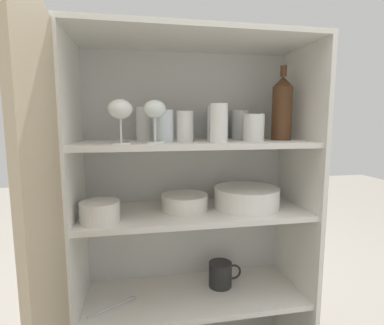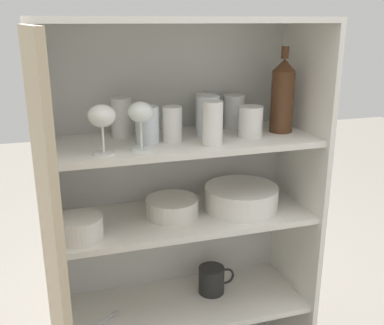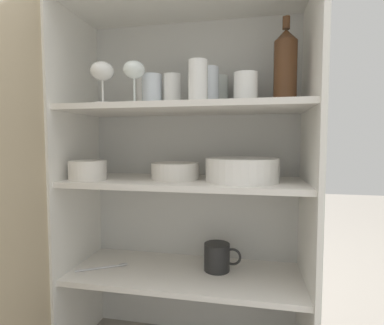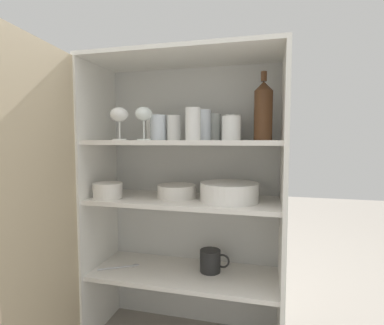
{
  "view_description": "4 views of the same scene",
  "coord_description": "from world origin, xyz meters",
  "views": [
    {
      "loc": [
        -0.21,
        -0.93,
        1.01
      ],
      "look_at": [
        -0.01,
        0.17,
        0.86
      ],
      "focal_mm": 28.0,
      "sensor_mm": 36.0,
      "label": 1
    },
    {
      "loc": [
        -0.38,
        -1.18,
        1.3
      ],
      "look_at": [
        0.02,
        0.14,
        0.86
      ],
      "focal_mm": 42.0,
      "sensor_mm": 36.0,
      "label": 2
    },
    {
      "loc": [
        0.24,
        -0.9,
        0.81
      ],
      "look_at": [
        0.03,
        0.14,
        0.74
      ],
      "focal_mm": 28.0,
      "sensor_mm": 36.0,
      "label": 3
    },
    {
      "loc": [
        0.37,
        -1.13,
        0.94
      ],
      "look_at": [
        0.03,
        0.21,
        0.84
      ],
      "focal_mm": 28.0,
      "sensor_mm": 36.0,
      "label": 4
    }
  ],
  "objects": [
    {
      "name": "wine_glass_0",
      "position": [
        -0.26,
        0.06,
        1.04
      ],
      "size": [
        0.08,
        0.08,
        0.14
      ],
      "color": "white",
      "rests_on": "shelf_board_upper"
    },
    {
      "name": "tumbler_glass_7",
      "position": [
        0.11,
        0.27,
        1.0
      ],
      "size": [
        0.07,
        0.07,
        0.12
      ],
      "color": "white",
      "rests_on": "shelf_board_upper"
    },
    {
      "name": "cupboard_door",
      "position": [
        -0.42,
        -0.24,
        0.65
      ],
      "size": [
        0.06,
        0.44,
        1.29
      ],
      "color": "tan",
      "rests_on": "ground_plane"
    },
    {
      "name": "tumbler_glass_0",
      "position": [
        0.07,
        0.07,
        1.01
      ],
      "size": [
        0.06,
        0.06,
        0.13
      ],
      "color": "white",
      "rests_on": "shelf_board_upper"
    },
    {
      "name": "wine_bottle",
      "position": [
        0.35,
        0.16,
        1.06
      ],
      "size": [
        0.08,
        0.08,
        0.28
      ],
      "color": "#4C2D19",
      "rests_on": "shelf_board_upper"
    },
    {
      "name": "cupboard_side_right",
      "position": [
        0.43,
        0.16,
        0.65
      ],
      "size": [
        0.02,
        0.36,
        1.29
      ],
      "primitive_type": "cube",
      "color": "white",
      "rests_on": "ground_plane"
    },
    {
      "name": "tumbler_glass_4",
      "position": [
        -0.18,
        0.25,
        1.0
      ],
      "size": [
        0.07,
        0.07,
        0.13
      ],
      "color": "white",
      "rests_on": "shelf_board_upper"
    },
    {
      "name": "tumbler_glass_1",
      "position": [
        0.22,
        0.13,
        0.99
      ],
      "size": [
        0.08,
        0.08,
        0.1
      ],
      "color": "white",
      "rests_on": "shelf_board_upper"
    },
    {
      "name": "shelf_board_upper",
      "position": [
        0.0,
        0.16,
        0.93
      ],
      "size": [
        0.85,
        0.32,
        0.02
      ],
      "primitive_type": "cube",
      "color": "silver"
    },
    {
      "name": "wine_glass_1",
      "position": [
        -0.15,
        0.07,
        1.04
      ],
      "size": [
        0.07,
        0.07,
        0.14
      ],
      "color": "white",
      "rests_on": "shelf_board_upper"
    },
    {
      "name": "shelf_board_lower",
      "position": [
        0.0,
        0.16,
        0.32
      ],
      "size": [
        0.85,
        0.32,
        0.02
      ],
      "primitive_type": "cube",
      "color": "silver"
    },
    {
      "name": "serving_bowl_small",
      "position": [
        -0.34,
        0.09,
        0.71
      ],
      "size": [
        0.13,
        0.13,
        0.07
      ],
      "color": "silver",
      "rests_on": "shelf_board_middle"
    },
    {
      "name": "shelf_board_middle",
      "position": [
        0.0,
        0.16,
        0.66
      ],
      "size": [
        0.85,
        0.32,
        0.02
      ],
      "primitive_type": "cube",
      "color": "silver"
    },
    {
      "name": "plate_stack_white",
      "position": [
        0.21,
        0.15,
        0.71
      ],
      "size": [
        0.25,
        0.25,
        0.08
      ],
      "color": "white",
      "rests_on": "shelf_board_middle"
    },
    {
      "name": "cupboard_side_left",
      "position": [
        -0.43,
        0.16,
        0.65
      ],
      "size": [
        0.02,
        0.36,
        1.29
      ],
      "primitive_type": "cube",
      "color": "white",
      "rests_on": "ground_plane"
    },
    {
      "name": "cupboard_top_panel",
      "position": [
        0.0,
        0.16,
        1.3
      ],
      "size": [
        0.88,
        0.36,
        0.02
      ],
      "primitive_type": "cube",
      "color": "white",
      "rests_on": "cupboard_side_left"
    },
    {
      "name": "cupboard_back_panel",
      "position": [
        0.0,
        0.33,
        0.65
      ],
      "size": [
        0.88,
        0.02,
        1.29
      ],
      "primitive_type": "cube",
      "color": "silver",
      "rests_on": "ground_plane"
    },
    {
      "name": "mixing_bowl_large",
      "position": [
        -0.04,
        0.17,
        0.71
      ],
      "size": [
        0.18,
        0.18,
        0.06
      ],
      "color": "silver",
      "rests_on": "shelf_board_middle"
    },
    {
      "name": "serving_spoon",
      "position": [
        -0.3,
        0.13,
        0.33
      ],
      "size": [
        0.18,
        0.11,
        0.01
      ],
      "color": "silver",
      "rests_on": "shelf_board_lower"
    },
    {
      "name": "tumbler_glass_6",
      "position": [
        -0.04,
        0.14,
        0.99
      ],
      "size": [
        0.06,
        0.06,
        0.11
      ],
      "color": "white",
      "rests_on": "shelf_board_upper"
    },
    {
      "name": "tumbler_glass_3",
      "position": [
        0.21,
        0.25,
        1.0
      ],
      "size": [
        0.07,
        0.07,
        0.12
      ],
      "color": "white",
      "rests_on": "shelf_board_upper"
    },
    {
      "name": "tumbler_glass_2",
      "position": [
        -0.12,
        0.15,
        1.0
      ],
      "size": [
        0.07,
        0.07,
        0.11
      ],
      "color": "white",
      "rests_on": "shelf_board_upper"
    },
    {
      "name": "tumbler_glass_5",
      "position": [
        0.09,
        0.17,
        1.01
      ],
      "size": [
        0.07,
        0.07,
        0.13
      ],
      "color": "white",
      "rests_on": "shelf_board_upper"
    },
    {
      "name": "coffee_mug_primary",
      "position": [
        0.12,
        0.2,
        0.38
      ],
      "size": [
        0.14,
        0.1,
        0.1
      ],
      "color": "black",
      "rests_on": "shelf_board_lower"
    }
  ]
}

